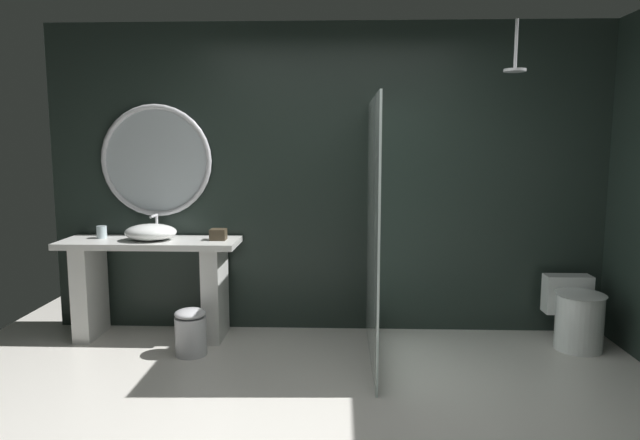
{
  "coord_description": "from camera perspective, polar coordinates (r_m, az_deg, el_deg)",
  "views": [
    {
      "loc": [
        0.07,
        -2.94,
        1.61
      ],
      "look_at": [
        -0.06,
        0.83,
        1.1
      ],
      "focal_mm": 31.84,
      "sensor_mm": 36.0,
      "label": 1
    }
  ],
  "objects": [
    {
      "name": "round_wall_mirror",
      "position": [
        5.01,
        -16.14,
        5.74
      ],
      "size": [
        0.95,
        0.04,
        0.95
      ],
      "color": "silver"
    },
    {
      "name": "shower_glass_panel",
      "position": [
        4.17,
        5.32,
        -1.18
      ],
      "size": [
        0.02,
        1.36,
        1.93
      ],
      "primitive_type": "cube",
      "color": "silver",
      "rests_on": "ground_plane"
    },
    {
      "name": "vessel_sink",
      "position": [
        4.81,
        -16.65,
        -1.17
      ],
      "size": [
        0.42,
        0.34,
        0.2
      ],
      "color": "white",
      "rests_on": "vanity_counter"
    },
    {
      "name": "tissue_box",
      "position": [
        4.7,
        -10.19,
        -1.44
      ],
      "size": [
        0.13,
        0.11,
        0.09
      ],
      "primitive_type": "cube",
      "color": "#3D3323",
      "rests_on": "vanity_counter"
    },
    {
      "name": "toilet",
      "position": [
        4.98,
        24.36,
        -8.61
      ],
      "size": [
        0.38,
        0.55,
        0.53
      ],
      "color": "white",
      "rests_on": "ground_plane"
    },
    {
      "name": "waste_bin",
      "position": [
        4.52,
        -12.86,
        -10.88
      ],
      "size": [
        0.24,
        0.24,
        0.36
      ],
      "color": "silver",
      "rests_on": "ground_plane"
    },
    {
      "name": "rain_shower_head",
      "position": [
        4.52,
        19.03,
        14.69
      ],
      "size": [
        0.16,
        0.16,
        0.37
      ],
      "color": "silver"
    },
    {
      "name": "vanity_counter",
      "position": [
        4.91,
        -16.56,
        -5.61
      ],
      "size": [
        1.44,
        0.5,
        0.82
      ],
      "color": "silver",
      "rests_on": "ground_plane"
    },
    {
      "name": "tumbler_cup",
      "position": [
        5.05,
        -21.09,
        -1.13
      ],
      "size": [
        0.08,
        0.08,
        0.1
      ],
      "primitive_type": "cylinder",
      "color": "silver",
      "rests_on": "vanity_counter"
    },
    {
      "name": "back_wall_panel",
      "position": [
        4.85,
        1.19,
        4.09
      ],
      "size": [
        4.8,
        0.1,
        2.6
      ],
      "primitive_type": "cube",
      "color": "#1E2823",
      "rests_on": "ground_plane"
    },
    {
      "name": "ground_plane",
      "position": [
        3.36,
        0.59,
        -20.93
      ],
      "size": [
        5.76,
        5.76,
        0.0
      ],
      "primitive_type": "plane",
      "color": "silver"
    }
  ]
}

